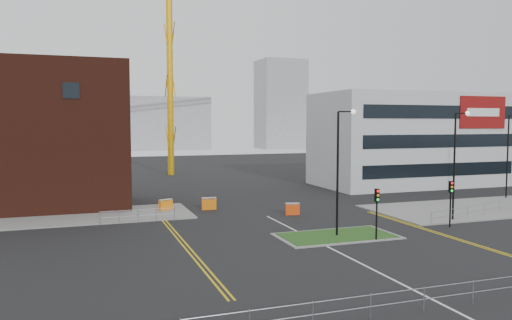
# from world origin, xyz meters

# --- Properties ---
(ground) EXTENTS (200.00, 200.00, 0.00)m
(ground) POSITION_xyz_m (0.00, 0.00, 0.00)
(ground) COLOR black
(ground) RESTS_ON ground
(pavement_left) EXTENTS (28.00, 8.00, 0.12)m
(pavement_left) POSITION_xyz_m (-20.00, 22.00, 0.06)
(pavement_left) COLOR slate
(pavement_left) RESTS_ON ground
(pavement_right) EXTENTS (24.00, 10.00, 0.12)m
(pavement_right) POSITION_xyz_m (22.00, 14.00, 0.06)
(pavement_right) COLOR slate
(pavement_right) RESTS_ON ground
(island_kerb) EXTENTS (8.60, 4.60, 0.08)m
(island_kerb) POSITION_xyz_m (2.00, 8.00, 0.04)
(island_kerb) COLOR slate
(island_kerb) RESTS_ON ground
(grass_island) EXTENTS (8.00, 4.00, 0.12)m
(grass_island) POSITION_xyz_m (2.00, 8.00, 0.06)
(grass_island) COLOR #1E4517
(grass_island) RESTS_ON ground
(office_block) EXTENTS (25.00, 12.20, 12.00)m
(office_block) POSITION_xyz_m (26.01, 31.97, 6.00)
(office_block) COLOR #B8BABE
(office_block) RESTS_ON ground
(streetlamp_island) EXTENTS (1.46, 0.36, 9.18)m
(streetlamp_island) POSITION_xyz_m (2.22, 8.00, 5.41)
(streetlamp_island) COLOR black
(streetlamp_island) RESTS_ON ground
(streetlamp_right_near) EXTENTS (1.46, 0.36, 9.18)m
(streetlamp_right_near) POSITION_xyz_m (14.22, 10.00, 5.41)
(streetlamp_right_near) COLOR black
(streetlamp_right_near) RESTS_ON ground
(streetlamp_right_far) EXTENTS (1.46, 0.36, 9.18)m
(streetlamp_right_far) POSITION_xyz_m (28.22, 18.00, 5.41)
(streetlamp_right_far) COLOR black
(streetlamp_right_far) RESTS_ON ground
(traffic_light_island) EXTENTS (0.28, 0.33, 3.65)m
(traffic_light_island) POSITION_xyz_m (4.00, 5.98, 2.57)
(traffic_light_island) COLOR black
(traffic_light_island) RESTS_ON ground
(traffic_light_right) EXTENTS (0.28, 0.33, 3.65)m
(traffic_light_right) POSITION_xyz_m (12.00, 7.98, 2.57)
(traffic_light_right) COLOR black
(traffic_light_right) RESTS_ON ground
(railing_front) EXTENTS (24.05, 0.05, 1.10)m
(railing_front) POSITION_xyz_m (0.00, -6.00, 0.78)
(railing_front) COLOR gray
(railing_front) RESTS_ON ground
(railing_left) EXTENTS (6.05, 0.05, 1.10)m
(railing_left) POSITION_xyz_m (-11.00, 18.00, 0.74)
(railing_left) COLOR gray
(railing_left) RESTS_ON ground
(railing_right) EXTENTS (19.05, 5.05, 1.10)m
(railing_right) POSITION_xyz_m (20.50, 11.50, 0.78)
(railing_right) COLOR gray
(railing_right) RESTS_ON ground
(centre_line) EXTENTS (0.15, 30.00, 0.01)m
(centre_line) POSITION_xyz_m (0.00, 2.00, 0.01)
(centre_line) COLOR silver
(centre_line) RESTS_ON ground
(yellow_left_a) EXTENTS (0.12, 24.00, 0.01)m
(yellow_left_a) POSITION_xyz_m (-9.00, 10.00, 0.01)
(yellow_left_a) COLOR gold
(yellow_left_a) RESTS_ON ground
(yellow_left_b) EXTENTS (0.12, 24.00, 0.01)m
(yellow_left_b) POSITION_xyz_m (-8.70, 10.00, 0.01)
(yellow_left_b) COLOR gold
(yellow_left_b) RESTS_ON ground
(yellow_right_a) EXTENTS (0.12, 20.00, 0.01)m
(yellow_right_a) POSITION_xyz_m (9.50, 6.00, 0.01)
(yellow_right_a) COLOR gold
(yellow_right_a) RESTS_ON ground
(yellow_right_b) EXTENTS (0.12, 20.00, 0.01)m
(yellow_right_b) POSITION_xyz_m (9.80, 6.00, 0.01)
(yellow_right_b) COLOR gold
(yellow_right_b) RESTS_ON ground
(skyline_b) EXTENTS (24.00, 12.00, 16.00)m
(skyline_b) POSITION_xyz_m (10.00, 130.00, 8.00)
(skyline_b) COLOR gray
(skyline_b) RESTS_ON ground
(skyline_c) EXTENTS (14.00, 12.00, 28.00)m
(skyline_c) POSITION_xyz_m (45.00, 125.00, 14.00)
(skyline_c) COLOR gray
(skyline_c) RESTS_ON ground
(skyline_d) EXTENTS (30.00, 12.00, 12.00)m
(skyline_d) POSITION_xyz_m (-8.00, 140.00, 6.00)
(skyline_d) COLOR gray
(skyline_d) RESTS_ON ground
(barrier_left) EXTENTS (1.37, 0.92, 1.10)m
(barrier_left) POSITION_xyz_m (-8.00, 22.56, 0.59)
(barrier_left) COLOR orange
(barrier_left) RESTS_ON ground
(barrier_mid) EXTENTS (1.40, 0.60, 1.14)m
(barrier_mid) POSITION_xyz_m (-4.00, 22.04, 0.62)
(barrier_mid) COLOR orange
(barrier_mid) RESTS_ON ground
(barrier_right) EXTENTS (1.32, 0.66, 1.06)m
(barrier_right) POSITION_xyz_m (2.38, 16.93, 0.58)
(barrier_right) COLOR #E0410C
(barrier_right) RESTS_ON ground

